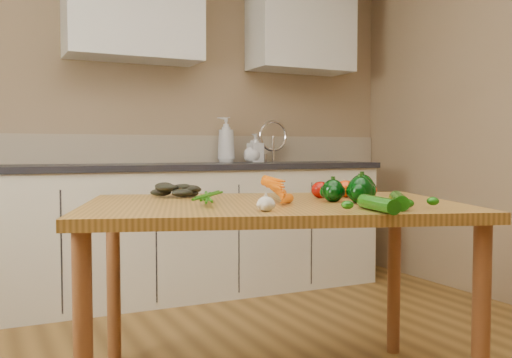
{
  "coord_description": "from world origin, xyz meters",
  "views": [
    {
      "loc": [
        -1.05,
        -1.52,
        1.0
      ],
      "look_at": [
        0.05,
        0.74,
        0.87
      ],
      "focal_mm": 40.0,
      "sensor_mm": 36.0,
      "label": 1
    }
  ],
  "objects_px": {
    "pepper_c": "(360,190)",
    "zucchini_a": "(399,201)",
    "soap_bottle_b": "(255,148)",
    "soap_bottle_c": "(252,152)",
    "garlic_bulb": "(266,204)",
    "tomato_a": "(320,190)",
    "soap_bottle_a": "(226,140)",
    "pepper_b": "(362,187)",
    "leafy_greens": "(175,185)",
    "tomato_c": "(369,190)",
    "carrot_bunch": "(256,193)",
    "zucchini_b": "(378,204)",
    "pepper_a": "(333,191)",
    "table": "(272,224)",
    "tomato_b": "(345,189)"
  },
  "relations": [
    {
      "from": "pepper_c",
      "to": "zucchini_a",
      "type": "height_order",
      "value": "pepper_c"
    },
    {
      "from": "soap_bottle_b",
      "to": "soap_bottle_c",
      "type": "bearing_deg",
      "value": 1.93
    },
    {
      "from": "garlic_bulb",
      "to": "soap_bottle_c",
      "type": "bearing_deg",
      "value": 65.77
    },
    {
      "from": "soap_bottle_c",
      "to": "tomato_a",
      "type": "height_order",
      "value": "soap_bottle_c"
    },
    {
      "from": "soap_bottle_a",
      "to": "tomato_a",
      "type": "relative_size",
      "value": 4.27
    },
    {
      "from": "pepper_b",
      "to": "tomato_a",
      "type": "relative_size",
      "value": 1.33
    },
    {
      "from": "soap_bottle_c",
      "to": "tomato_a",
      "type": "relative_size",
      "value": 2.06
    },
    {
      "from": "soap_bottle_a",
      "to": "leafy_greens",
      "type": "relative_size",
      "value": 1.6
    },
    {
      "from": "soap_bottle_a",
      "to": "tomato_c",
      "type": "height_order",
      "value": "soap_bottle_a"
    },
    {
      "from": "carrot_bunch",
      "to": "zucchini_b",
      "type": "distance_m",
      "value": 0.53
    },
    {
      "from": "tomato_a",
      "to": "garlic_bulb",
      "type": "bearing_deg",
      "value": -140.75
    },
    {
      "from": "carrot_bunch",
      "to": "pepper_a",
      "type": "height_order",
      "value": "pepper_a"
    },
    {
      "from": "pepper_c",
      "to": "table",
      "type": "bearing_deg",
      "value": 147.52
    },
    {
      "from": "pepper_c",
      "to": "leafy_greens",
      "type": "bearing_deg",
      "value": 133.95
    },
    {
      "from": "garlic_bulb",
      "to": "table",
      "type": "bearing_deg",
      "value": 59.11
    },
    {
      "from": "pepper_a",
      "to": "pepper_c",
      "type": "distance_m",
      "value": 0.11
    },
    {
      "from": "soap_bottle_b",
      "to": "leafy_greens",
      "type": "bearing_deg",
      "value": 48.1
    },
    {
      "from": "soap_bottle_b",
      "to": "tomato_a",
      "type": "relative_size",
      "value": 2.72
    },
    {
      "from": "soap_bottle_c",
      "to": "pepper_c",
      "type": "height_order",
      "value": "soap_bottle_c"
    },
    {
      "from": "soap_bottle_c",
      "to": "tomato_c",
      "type": "distance_m",
      "value": 1.77
    },
    {
      "from": "soap_bottle_c",
      "to": "tomato_b",
      "type": "distance_m",
      "value": 1.76
    },
    {
      "from": "soap_bottle_c",
      "to": "garlic_bulb",
      "type": "relative_size",
      "value": 2.66
    },
    {
      "from": "tomato_b",
      "to": "zucchini_a",
      "type": "relative_size",
      "value": 0.35
    },
    {
      "from": "zucchini_a",
      "to": "zucchini_b",
      "type": "height_order",
      "value": "zucchini_a"
    },
    {
      "from": "garlic_bulb",
      "to": "tomato_a",
      "type": "xyz_separation_m",
      "value": [
        0.45,
        0.37,
        0.01
      ]
    },
    {
      "from": "leafy_greens",
      "to": "pepper_b",
      "type": "relative_size",
      "value": 2.01
    },
    {
      "from": "tomato_a",
      "to": "tomato_b",
      "type": "relative_size",
      "value": 0.96
    },
    {
      "from": "pepper_c",
      "to": "soap_bottle_b",
      "type": "bearing_deg",
      "value": 75.93
    },
    {
      "from": "pepper_b",
      "to": "zucchini_a",
      "type": "bearing_deg",
      "value": -105.25
    },
    {
      "from": "soap_bottle_a",
      "to": "soap_bottle_b",
      "type": "relative_size",
      "value": 1.57
    },
    {
      "from": "garlic_bulb",
      "to": "carrot_bunch",
      "type": "bearing_deg",
      "value": 70.49
    },
    {
      "from": "soap_bottle_a",
      "to": "tomato_c",
      "type": "xyz_separation_m",
      "value": [
        -0.09,
        -1.84,
        -0.25
      ]
    },
    {
      "from": "soap_bottle_b",
      "to": "leafy_greens",
      "type": "height_order",
      "value": "soap_bottle_b"
    },
    {
      "from": "soap_bottle_a",
      "to": "carrot_bunch",
      "type": "xyz_separation_m",
      "value": [
        -0.66,
        -1.87,
        -0.24
      ]
    },
    {
      "from": "soap_bottle_c",
      "to": "pepper_b",
      "type": "distance_m",
      "value": 1.87
    },
    {
      "from": "leafy_greens",
      "to": "tomato_c",
      "type": "distance_m",
      "value": 0.86
    },
    {
      "from": "table",
      "to": "pepper_a",
      "type": "bearing_deg",
      "value": -3.4
    },
    {
      "from": "soap_bottle_b",
      "to": "pepper_a",
      "type": "height_order",
      "value": "soap_bottle_b"
    },
    {
      "from": "tomato_b",
      "to": "carrot_bunch",
      "type": "bearing_deg",
      "value": -173.72
    },
    {
      "from": "zucchini_b",
      "to": "garlic_bulb",
      "type": "bearing_deg",
      "value": 152.64
    },
    {
      "from": "soap_bottle_c",
      "to": "garlic_bulb",
      "type": "height_order",
      "value": "soap_bottle_c"
    },
    {
      "from": "zucchini_a",
      "to": "soap_bottle_a",
      "type": "bearing_deg",
      "value": 82.78
    },
    {
      "from": "leafy_greens",
      "to": "pepper_c",
      "type": "distance_m",
      "value": 0.82
    },
    {
      "from": "pepper_c",
      "to": "soap_bottle_a",
      "type": "bearing_deg",
      "value": 81.74
    },
    {
      "from": "carrot_bunch",
      "to": "tomato_a",
      "type": "height_order",
      "value": "carrot_bunch"
    },
    {
      "from": "tomato_a",
      "to": "zucchini_a",
      "type": "bearing_deg",
      "value": -86.5
    },
    {
      "from": "soap_bottle_b",
      "to": "tomato_b",
      "type": "relative_size",
      "value": 2.6
    },
    {
      "from": "zucchini_a",
      "to": "tomato_b",
      "type": "bearing_deg",
      "value": 78.64
    },
    {
      "from": "leafy_greens",
      "to": "pepper_a",
      "type": "xyz_separation_m",
      "value": [
        0.5,
        -0.49,
        -0.01
      ]
    },
    {
      "from": "leafy_greens",
      "to": "pepper_c",
      "type": "xyz_separation_m",
      "value": [
        0.57,
        -0.59,
        -0.0
      ]
    }
  ]
}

